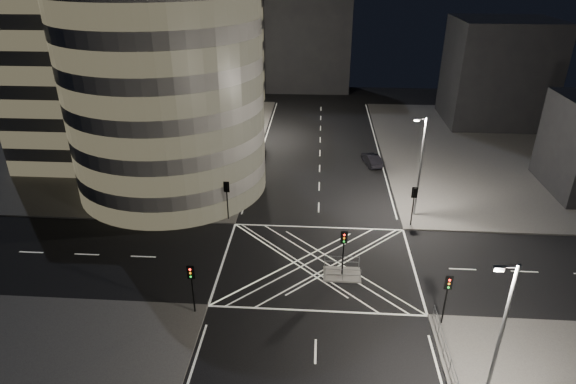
# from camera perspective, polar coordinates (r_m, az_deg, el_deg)

# --- Properties ---
(ground) EXTENTS (120.00, 120.00, 0.00)m
(ground) POSITION_cam_1_polar(r_m,az_deg,el_deg) (41.01, 3.51, -8.46)
(ground) COLOR black
(ground) RESTS_ON ground
(sidewalk_far_left) EXTENTS (42.00, 42.00, 0.15)m
(sidewalk_far_left) POSITION_cam_1_polar(r_m,az_deg,el_deg) (71.09, -20.36, 5.58)
(sidewalk_far_left) COLOR #4A4846
(sidewalk_far_left) RESTS_ON ground
(sidewalk_far_right) EXTENTS (42.00, 42.00, 0.15)m
(sidewalk_far_right) POSITION_cam_1_polar(r_m,az_deg,el_deg) (71.25, 27.89, 4.16)
(sidewalk_far_right) COLOR #4A4846
(sidewalk_far_right) RESTS_ON ground
(central_island) EXTENTS (3.00, 2.00, 0.15)m
(central_island) POSITION_cam_1_polar(r_m,az_deg,el_deg) (39.81, 6.40, -9.68)
(central_island) COLOR slate
(central_island) RESTS_ON ground
(office_tower_curved) EXTENTS (30.00, 29.00, 27.20)m
(office_tower_curved) POSITION_cam_1_polar(r_m,az_deg,el_deg) (57.29, -17.77, 14.41)
(office_tower_curved) COLOR gray
(office_tower_curved) RESTS_ON sidewalk_far_left
(office_block_rear) EXTENTS (24.00, 16.00, 22.00)m
(office_block_rear) POSITION_cam_1_polar(r_m,az_deg,el_deg) (79.68, -12.59, 16.99)
(office_block_rear) COLOR gray
(office_block_rear) RESTS_ON sidewalk_far_left
(building_right_far) EXTENTS (14.00, 12.00, 15.00)m
(building_right_far) POSITION_cam_1_polar(r_m,az_deg,el_deg) (79.75, 23.61, 12.91)
(building_right_far) COLOR black
(building_right_far) RESTS_ON sidewalk_far_right
(building_far_end) EXTENTS (18.00, 8.00, 18.00)m
(building_far_end) POSITION_cam_1_polar(r_m,az_deg,el_deg) (92.86, 1.57, 17.51)
(building_far_end) COLOR black
(building_far_end) RESTS_ON ground
(tree_a) EXTENTS (5.01, 5.01, 7.12)m
(tree_a) POSITION_cam_1_polar(r_m,az_deg,el_deg) (47.83, -8.89, 2.65)
(tree_a) COLOR black
(tree_a) RESTS_ON sidewalk_far_left
(tree_b) EXTENTS (4.45, 4.45, 7.34)m
(tree_b) POSITION_cam_1_polar(r_m,az_deg,el_deg) (53.07, -7.59, 5.80)
(tree_b) COLOR black
(tree_b) RESTS_ON sidewalk_far_left
(tree_c) EXTENTS (4.10, 4.10, 6.74)m
(tree_c) POSITION_cam_1_polar(r_m,az_deg,el_deg) (58.74, -6.47, 7.50)
(tree_c) COLOR black
(tree_c) RESTS_ON sidewalk_far_left
(tree_d) EXTENTS (5.57, 5.57, 7.97)m
(tree_d) POSITION_cam_1_polar(r_m,az_deg,el_deg) (64.25, -5.58, 9.58)
(tree_d) COLOR black
(tree_d) RESTS_ON sidewalk_far_left
(tree_e) EXTENTS (3.94, 3.94, 6.16)m
(tree_e) POSITION_cam_1_polar(r_m,az_deg,el_deg) (70.18, -4.78, 10.32)
(tree_e) COLOR black
(tree_e) RESTS_ON sidewalk_far_left
(traffic_signal_fl) EXTENTS (0.55, 0.22, 4.00)m
(traffic_signal_fl) POSITION_cam_1_polar(r_m,az_deg,el_deg) (46.17, -7.26, -0.17)
(traffic_signal_fl) COLOR black
(traffic_signal_fl) RESTS_ON sidewalk_far_left
(traffic_signal_nl) EXTENTS (0.55, 0.22, 4.00)m
(traffic_signal_nl) POSITION_cam_1_polar(r_m,az_deg,el_deg) (34.88, -11.35, -10.21)
(traffic_signal_nl) COLOR black
(traffic_signal_nl) RESTS_ON sidewalk_near_left
(traffic_signal_fr) EXTENTS (0.55, 0.22, 4.00)m
(traffic_signal_fr) POSITION_cam_1_polar(r_m,az_deg,el_deg) (46.25, 14.69, -0.83)
(traffic_signal_fr) COLOR black
(traffic_signal_fr) RESTS_ON sidewalk_far_right
(traffic_signal_nr) EXTENTS (0.55, 0.22, 4.00)m
(traffic_signal_nr) POSITION_cam_1_polar(r_m,az_deg,el_deg) (34.98, 18.34, -11.07)
(traffic_signal_nr) COLOR black
(traffic_signal_nr) RESTS_ON sidewalk_near_right
(traffic_signal_island) EXTENTS (0.55, 0.22, 4.00)m
(traffic_signal_island) POSITION_cam_1_polar(r_m,az_deg,el_deg) (38.21, 6.62, -6.24)
(traffic_signal_island) COLOR black
(traffic_signal_island) RESTS_ON central_island
(street_lamp_left_near) EXTENTS (1.25, 0.25, 10.00)m
(street_lamp_left_near) POSITION_cam_1_polar(r_m,az_deg,el_deg) (49.90, -7.07, 5.23)
(street_lamp_left_near) COLOR slate
(street_lamp_left_near) RESTS_ON sidewalk_far_left
(street_lamp_left_far) EXTENTS (1.25, 0.25, 10.00)m
(street_lamp_left_far) POSITION_cam_1_polar(r_m,az_deg,el_deg) (66.76, -4.28, 10.84)
(street_lamp_left_far) COLOR slate
(street_lamp_left_far) RESTS_ON sidewalk_far_left
(street_lamp_right_far) EXTENTS (1.25, 0.25, 10.00)m
(street_lamp_right_far) POSITION_cam_1_polar(r_m,az_deg,el_deg) (47.25, 15.38, 3.21)
(street_lamp_right_far) COLOR slate
(street_lamp_right_far) RESTS_ON sidewalk_far_right
(street_lamp_right_near) EXTENTS (1.25, 0.25, 10.00)m
(street_lamp_right_near) POSITION_cam_1_polar(r_m,az_deg,el_deg) (28.28, 23.70, -15.56)
(street_lamp_right_near) COLOR slate
(street_lamp_right_near) RESTS_ON sidewalk_near_right
(railing_near_right) EXTENTS (0.06, 11.70, 1.10)m
(railing_near_right) POSITION_cam_1_polar(r_m,az_deg,el_deg) (32.43, 19.03, -19.94)
(railing_near_right) COLOR slate
(railing_near_right) RESTS_ON sidewalk_near_right
(railing_island_south) EXTENTS (2.80, 0.06, 1.10)m
(railing_island_south) POSITION_cam_1_polar(r_m,az_deg,el_deg) (38.71, 6.50, -9.72)
(railing_island_south) COLOR slate
(railing_island_south) RESTS_ON central_island
(railing_island_north) EXTENTS (2.80, 0.06, 1.10)m
(railing_island_north) POSITION_cam_1_polar(r_m,az_deg,el_deg) (40.18, 6.41, -8.20)
(railing_island_north) COLOR slate
(railing_island_north) RESTS_ON central_island
(sedan) EXTENTS (2.41, 4.47, 1.40)m
(sedan) POSITION_cam_1_polar(r_m,az_deg,el_deg) (60.11, 9.89, 3.82)
(sedan) COLOR black
(sedan) RESTS_ON ground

